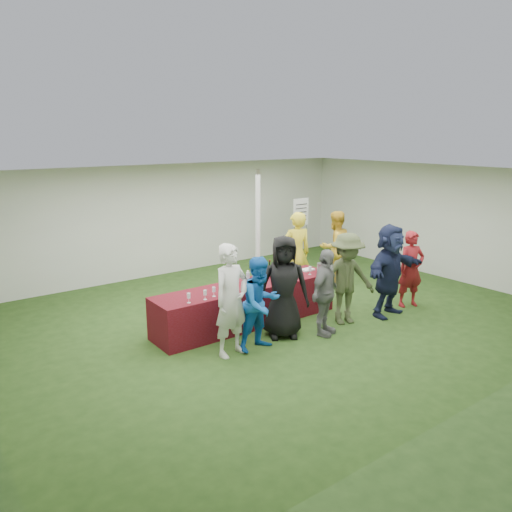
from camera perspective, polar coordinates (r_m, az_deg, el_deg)
ground at (r=9.59m, az=2.12°, el=-6.98°), size 60.00×60.00×0.00m
tent at (r=10.42m, az=0.21°, el=2.46°), size 10.00×10.00×10.00m
serving_table at (r=9.15m, az=-1.01°, el=-5.50°), size 3.60×0.80×0.75m
wine_bottles at (r=9.41m, az=1.08°, el=-1.80°), size 0.59×0.16×0.32m
wine_glasses at (r=8.62m, az=-2.01°, el=-3.34°), size 2.76×0.14×0.16m
water_bottle at (r=9.11m, az=-0.93°, el=-2.43°), size 0.07×0.07×0.23m
bar_towel at (r=9.99m, az=5.91°, el=-1.57°), size 0.25×0.18×0.03m
dump_bucket at (r=9.88m, az=7.60°, el=-1.34°), size 0.22×0.22×0.18m
wine_list_sign at (r=12.86m, az=5.13°, el=4.43°), size 0.50×0.03×1.80m
staff_pourer at (r=10.68m, az=4.61°, el=0.25°), size 0.76×0.60×1.81m
staff_back at (r=11.75m, az=8.99°, el=1.05°), size 0.87×0.71×1.68m
customer_0 at (r=7.75m, az=-2.83°, el=-5.09°), size 0.72×0.53×1.79m
customer_1 at (r=7.98m, az=0.53°, el=-5.46°), size 0.79×0.63×1.54m
customer_2 at (r=8.45m, az=3.16°, el=-3.56°), size 1.03×0.92×1.77m
customer_3 at (r=8.62m, az=7.89°, el=-4.18°), size 0.96×0.68×1.52m
customer_4 at (r=9.18m, az=10.31°, el=-2.58°), size 1.23×0.94×1.69m
customer_5 at (r=9.76m, az=15.01°, el=-1.60°), size 1.71×0.75×1.78m
customer_6 at (r=10.43m, az=17.29°, el=-1.43°), size 0.65×0.53×1.54m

